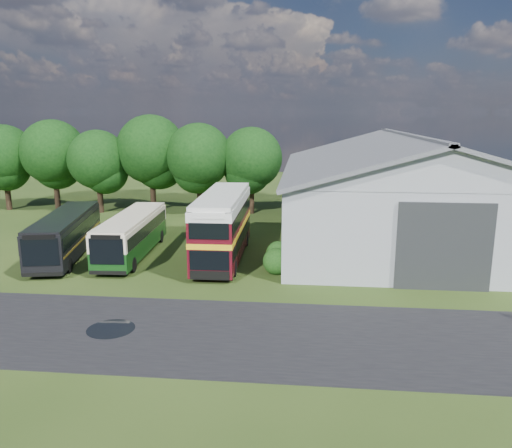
# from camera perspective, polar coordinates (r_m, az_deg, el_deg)

# --- Properties ---
(ground) EXTENTS (120.00, 120.00, 0.00)m
(ground) POSITION_cam_1_polar(r_m,az_deg,el_deg) (26.55, -10.79, -9.20)
(ground) COLOR #1F3310
(ground) RESTS_ON ground
(asphalt_road) EXTENTS (60.00, 8.00, 0.02)m
(asphalt_road) POSITION_cam_1_polar(r_m,az_deg,el_deg) (23.19, -5.63, -12.36)
(asphalt_road) COLOR black
(asphalt_road) RESTS_ON ground
(puddle) EXTENTS (2.20, 2.20, 0.01)m
(puddle) POSITION_cam_1_polar(r_m,az_deg,el_deg) (24.43, -16.25, -11.48)
(puddle) COLOR black
(puddle) RESTS_ON ground
(storage_shed) EXTENTS (18.80, 24.80, 8.15)m
(storage_shed) POSITION_cam_1_polar(r_m,az_deg,el_deg) (40.70, 16.64, 4.19)
(storage_shed) COLOR gray
(storage_shed) RESTS_ON ground
(tree_far_left) EXTENTS (6.12, 6.12, 8.64)m
(tree_far_left) POSITION_cam_1_polar(r_m,az_deg,el_deg) (56.57, -26.88, 7.02)
(tree_far_left) COLOR black
(tree_far_left) RESTS_ON ground
(tree_left_a) EXTENTS (6.46, 6.46, 9.12)m
(tree_left_a) POSITION_cam_1_polar(r_m,az_deg,el_deg) (54.48, -22.15, 7.61)
(tree_left_a) COLOR black
(tree_left_a) RESTS_ON ground
(tree_left_b) EXTENTS (5.78, 5.78, 8.16)m
(tree_left_b) POSITION_cam_1_polar(r_m,az_deg,el_deg) (51.47, -17.64, 7.01)
(tree_left_b) COLOR black
(tree_left_b) RESTS_ON ground
(tree_mid) EXTENTS (6.80, 6.80, 9.60)m
(tree_mid) POSITION_cam_1_polar(r_m,az_deg,el_deg) (50.87, -11.90, 8.33)
(tree_mid) COLOR black
(tree_mid) RESTS_ON ground
(tree_right_a) EXTENTS (6.26, 6.26, 8.83)m
(tree_right_a) POSITION_cam_1_polar(r_m,az_deg,el_deg) (48.66, -6.56, 7.74)
(tree_right_a) COLOR black
(tree_right_a) RESTS_ON ground
(tree_right_b) EXTENTS (5.98, 5.98, 8.45)m
(tree_right_b) POSITION_cam_1_polar(r_m,az_deg,el_deg) (48.67, -0.53, 7.53)
(tree_right_b) COLOR black
(tree_right_b) RESTS_ON ground
(shrub_front) EXTENTS (1.70, 1.70, 1.70)m
(shrub_front) POSITION_cam_1_polar(r_m,az_deg,el_deg) (31.20, 2.34, -5.63)
(shrub_front) COLOR #194714
(shrub_front) RESTS_ON ground
(shrub_mid) EXTENTS (1.60, 1.60, 1.60)m
(shrub_mid) POSITION_cam_1_polar(r_m,az_deg,el_deg) (33.10, 2.55, -4.55)
(shrub_mid) COLOR #194714
(shrub_mid) RESTS_ON ground
(bus_green_single) EXTENTS (2.91, 10.48, 2.86)m
(bus_green_single) POSITION_cam_1_polar(r_m,az_deg,el_deg) (35.61, -13.96, -1.14)
(bus_green_single) COLOR black
(bus_green_single) RESTS_ON ground
(bus_maroon_double) EXTENTS (2.86, 10.60, 4.54)m
(bus_maroon_double) POSITION_cam_1_polar(r_m,az_deg,el_deg) (33.60, -3.82, -0.30)
(bus_maroon_double) COLOR black
(bus_maroon_double) RESTS_ON ground
(bus_dark_single) EXTENTS (4.51, 10.99, 2.95)m
(bus_dark_single) POSITION_cam_1_polar(r_m,az_deg,el_deg) (36.77, -20.92, -1.10)
(bus_dark_single) COLOR black
(bus_dark_single) RESTS_ON ground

